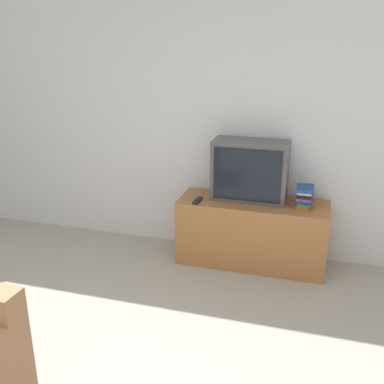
# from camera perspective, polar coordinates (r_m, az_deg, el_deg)

# --- Properties ---
(wall_back) EXTENTS (9.00, 0.06, 2.60)m
(wall_back) POSITION_cam_1_polar(r_m,az_deg,el_deg) (4.42, -1.11, 9.25)
(wall_back) COLOR silver
(wall_back) RESTS_ON ground_plane
(tv_stand) EXTENTS (1.37, 0.47, 0.62)m
(tv_stand) POSITION_cam_1_polar(r_m,az_deg,el_deg) (4.29, 7.58, -5.15)
(tv_stand) COLOR #9E6638
(tv_stand) RESTS_ON ground_plane
(television) EXTENTS (0.69, 0.32, 0.56)m
(television) POSITION_cam_1_polar(r_m,az_deg,el_deg) (4.16, 7.36, 2.74)
(television) COLOR #4C4C51
(television) RESTS_ON tv_stand
(book_stack) EXTENTS (0.15, 0.23, 0.19)m
(book_stack) POSITION_cam_1_polar(r_m,az_deg,el_deg) (4.11, 14.11, -0.57)
(book_stack) COLOR #995623
(book_stack) RESTS_ON tv_stand
(remote_on_stand) EXTENTS (0.06, 0.17, 0.02)m
(remote_on_stand) POSITION_cam_1_polar(r_m,az_deg,el_deg) (4.14, 0.72, -1.08)
(remote_on_stand) COLOR black
(remote_on_stand) RESTS_ON tv_stand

